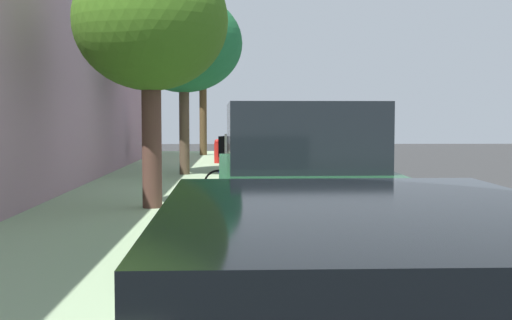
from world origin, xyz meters
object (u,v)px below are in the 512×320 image
object	(u,v)px
parked_pickup_white_second	(270,149)
street_tree_far_end	(151,22)
bicycle_at_curb	(243,185)
parked_suv_green_mid	(296,181)
street_tree_near_cyclist	(203,62)
parked_sedan_red_nearest	(263,143)
fire_hydrant	(217,151)
pedestrian_on_phone	(155,137)
cyclist_with_backpack	(232,151)
street_tree_mid_block	(184,44)

from	to	relation	value
parked_pickup_white_second	street_tree_far_end	xyz separation A→B (m)	(2.39, 5.96, 2.61)
bicycle_at_curb	street_tree_far_end	xyz separation A→B (m)	(1.66, 1.68, 3.15)
parked_suv_green_mid	street_tree_near_cyclist	xyz separation A→B (m)	(2.33, -19.95, 2.97)
parked_sedan_red_nearest	fire_hydrant	bearing A→B (deg)	46.05
pedestrian_on_phone	fire_hydrant	bearing A→B (deg)	-157.67
bicycle_at_curb	street_tree_near_cyclist	xyz separation A→B (m)	(1.66, -14.19, 3.63)
cyclist_with_backpack	pedestrian_on_phone	world-z (taller)	pedestrian_on_phone
parked_sedan_red_nearest	parked_suv_green_mid	xyz separation A→B (m)	(0.08, 16.94, 0.27)
cyclist_with_backpack	pedestrian_on_phone	xyz separation A→B (m)	(2.72, -8.18, 0.03)
street_tree_near_cyclist	parked_sedan_red_nearest	bearing A→B (deg)	128.71
street_tree_near_cyclist	street_tree_far_end	world-z (taller)	street_tree_near_cyclist
cyclist_with_backpack	street_tree_mid_block	xyz separation A→B (m)	(1.44, -4.71, 2.77)
street_tree_far_end	parked_sedan_red_nearest	bearing A→B (deg)	-100.58
cyclist_with_backpack	street_tree_near_cyclist	size ratio (longest dim) A/B	0.35
cyclist_with_backpack	street_tree_near_cyclist	xyz separation A→B (m)	(1.44, -13.73, 2.94)
bicycle_at_curb	street_tree_mid_block	world-z (taller)	street_tree_mid_block
cyclist_with_backpack	street_tree_far_end	bearing A→B (deg)	56.15
bicycle_at_curb	street_tree_near_cyclist	bearing A→B (deg)	-83.33
cyclist_with_backpack	parked_pickup_white_second	bearing A→B (deg)	-104.02
parked_pickup_white_second	street_tree_near_cyclist	world-z (taller)	street_tree_near_cyclist
parked_sedan_red_nearest	bicycle_at_curb	bearing A→B (deg)	86.19
parked_sedan_red_nearest	pedestrian_on_phone	bearing A→B (deg)	34.58
street_tree_far_end	fire_hydrant	distance (m)	11.58
parked_sedan_red_nearest	street_tree_far_end	distance (m)	13.38
street_tree_mid_block	fire_hydrant	xyz separation A→B (m)	(-0.77, -4.31, -3.26)
parked_suv_green_mid	bicycle_at_curb	distance (m)	5.83
parked_sedan_red_nearest	pedestrian_on_phone	world-z (taller)	pedestrian_on_phone
parked_suv_green_mid	bicycle_at_curb	size ratio (longest dim) A/B	2.81
parked_pickup_white_second	fire_hydrant	world-z (taller)	parked_pickup_white_second
cyclist_with_backpack	parked_sedan_red_nearest	bearing A→B (deg)	-95.15
parked_suv_green_mid	cyclist_with_backpack	size ratio (longest dim) A/B	2.77
cyclist_with_backpack	fire_hydrant	bearing A→B (deg)	-85.74
parked_pickup_white_second	fire_hydrant	bearing A→B (deg)	-72.64
street_tree_mid_block	street_tree_far_end	world-z (taller)	street_tree_mid_block
street_tree_far_end	cyclist_with_backpack	bearing A→B (deg)	-123.85
parked_pickup_white_second	parked_suv_green_mid	xyz separation A→B (m)	(0.06, 10.04, 0.13)
parked_sedan_red_nearest	pedestrian_on_phone	distance (m)	4.49
parked_pickup_white_second	cyclist_with_backpack	bearing A→B (deg)	75.98
parked_suv_green_mid	cyclist_with_backpack	bearing A→B (deg)	-81.85
parked_suv_green_mid	street_tree_far_end	xyz separation A→B (m)	(2.33, -4.07, 2.48)
cyclist_with_backpack	street_tree_mid_block	world-z (taller)	street_tree_mid_block
parked_pickup_white_second	fire_hydrant	size ratio (longest dim) A/B	6.42
street_tree_near_cyclist	street_tree_far_end	distance (m)	15.88
parked_pickup_white_second	street_tree_mid_block	xyz separation A→B (m)	(2.39, -0.89, 2.92)
bicycle_at_curb	pedestrian_on_phone	size ratio (longest dim) A/B	1.01
street_tree_near_cyclist	fire_hydrant	bearing A→B (deg)	99.25
parked_pickup_white_second	street_tree_near_cyclist	xyz separation A→B (m)	(2.39, -9.91, 3.09)
pedestrian_on_phone	fire_hydrant	xyz separation A→B (m)	(-2.05, -0.84, -0.53)
cyclist_with_backpack	pedestrian_on_phone	bearing A→B (deg)	-71.61
parked_suv_green_mid	fire_hydrant	world-z (taller)	parked_suv_green_mid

